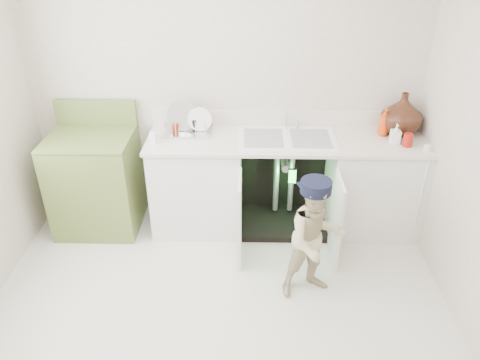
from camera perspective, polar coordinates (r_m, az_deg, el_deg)
ground at (r=3.63m, az=-2.76°, el=-16.26°), size 3.50×3.50×0.00m
room_shell at (r=2.86m, az=-3.36°, el=1.35°), size 6.00×5.50×1.26m
counter_run at (r=4.30m, az=6.06°, el=0.04°), size 2.44×1.02×1.27m
avocado_stove at (r=4.49m, az=-17.10°, el=-0.04°), size 0.74×0.65×1.15m
repair_worker at (r=3.55m, az=9.17°, el=-7.09°), size 0.57×0.82×0.99m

